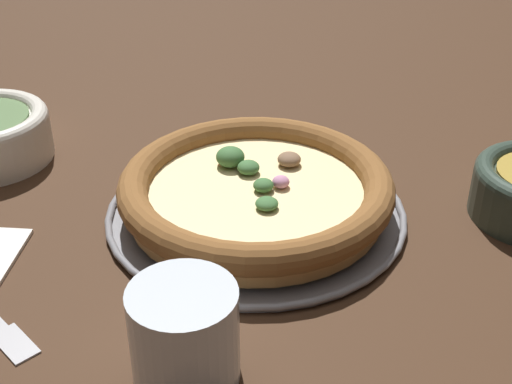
{
  "coord_description": "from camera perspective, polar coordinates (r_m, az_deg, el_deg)",
  "views": [
    {
      "loc": [
        -0.54,
        -0.27,
        0.4
      ],
      "look_at": [
        0.0,
        0.0,
        0.03
      ],
      "focal_mm": 50.0,
      "sensor_mm": 36.0,
      "label": 1
    }
  ],
  "objects": [
    {
      "name": "pizza_tray",
      "position": [
        0.72,
        -0.0,
        -1.64
      ],
      "size": [
        0.3,
        0.3,
        0.01
      ],
      "color": "gray",
      "rests_on": "ground_plane"
    },
    {
      "name": "ground_plane",
      "position": [
        0.73,
        -0.0,
        -1.95
      ],
      "size": [
        3.0,
        3.0,
        0.0
      ],
      "primitive_type": "plane",
      "color": "#3D2616"
    },
    {
      "name": "drinking_cup",
      "position": [
        0.53,
        -5.75,
        -11.31
      ],
      "size": [
        0.08,
        0.08,
        0.08
      ],
      "color": "silver",
      "rests_on": "ground_plane"
    },
    {
      "name": "pizza",
      "position": [
        0.71,
        -0.01,
        0.13
      ],
      "size": [
        0.28,
        0.28,
        0.04
      ],
      "color": "tan",
      "rests_on": "pizza_tray"
    }
  ]
}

